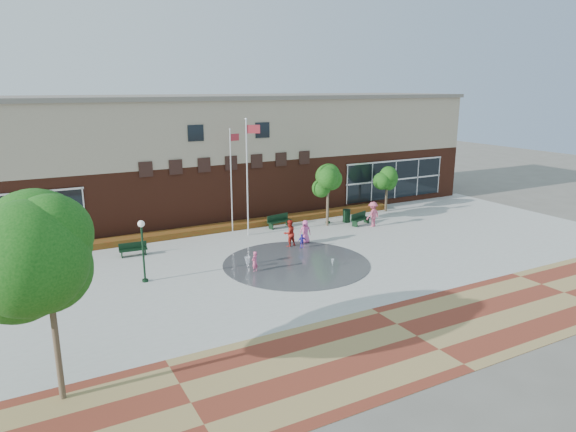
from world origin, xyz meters
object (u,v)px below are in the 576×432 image
flagpole_left (232,175)px  child_splash (255,262)px  bench_left (133,252)px  trash_can (347,216)px  flagpole_right (248,171)px  tree_big_left (44,245)px

flagpole_left → child_splash: size_ratio=6.09×
bench_left → trash_can: size_ratio=1.69×
child_splash → bench_left: bearing=-79.7°
bench_left → child_splash: bearing=-43.1°
flagpole_right → trash_can: bearing=19.7°
flagpole_right → tree_big_left: (-13.08, -14.32, 0.82)m
flagpole_left → bench_left: 8.49m
trash_can → tree_big_left: size_ratio=0.13×
tree_big_left → trash_can: bearing=33.9°
bench_left → child_splash: (5.25, -5.89, 0.32)m
flagpole_left → child_splash: bearing=-120.8°
trash_can → tree_big_left: (-20.90, -14.02, 4.73)m
flagpole_left → bench_left: (-7.31, -2.20, -3.72)m
flagpole_left → tree_big_left: bearing=-144.9°
trash_can → child_splash: size_ratio=0.84×
flagpole_right → trash_can: (7.83, -0.30, -3.91)m
flagpole_right → bench_left: 8.94m
flagpole_left → child_splash: 9.01m
bench_left → tree_big_left: tree_big_left is taller
bench_left → trash_can: trash_can is taller
trash_can → child_splash: bearing=-148.8°
bench_left → flagpole_left: bearing=21.9°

